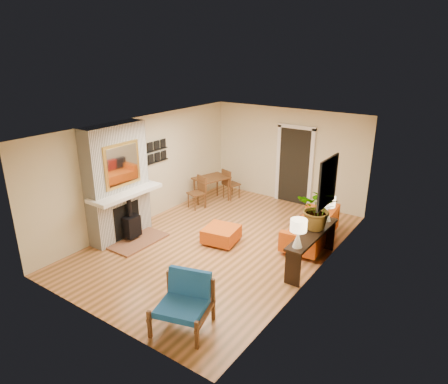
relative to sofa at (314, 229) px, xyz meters
The scene contains 10 objects.
room_shell 2.01m from the sofa, 128.14° to the left, with size 6.50×6.50×6.50m.
fireplace 4.43m from the sofa, 149.07° to the right, with size 1.09×1.68×2.60m.
sofa is the anchor object (origin of this frame).
ottoman 2.06m from the sofa, 145.04° to the right, with size 0.82×0.82×0.36m.
blue_chair 3.81m from the sofa, 98.18° to the right, with size 1.01×0.99×0.85m.
dining_table 3.38m from the sofa, 167.89° to the left, with size 1.01×1.66×0.87m.
console_table 1.06m from the sofa, 69.64° to the right, with size 0.34×1.85×0.72m.
lamp_near 1.88m from the sofa, 77.99° to the right, with size 0.30×0.30×0.54m.
lamp_far 0.87m from the sofa, 37.62° to the right, with size 0.30×0.30×0.54m.
houseplant 1.18m from the sofa, 65.26° to the right, with size 0.78×0.68×0.87m, color #1E5919.
Camera 1 is at (4.65, -6.48, 4.13)m, focal length 32.00 mm.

